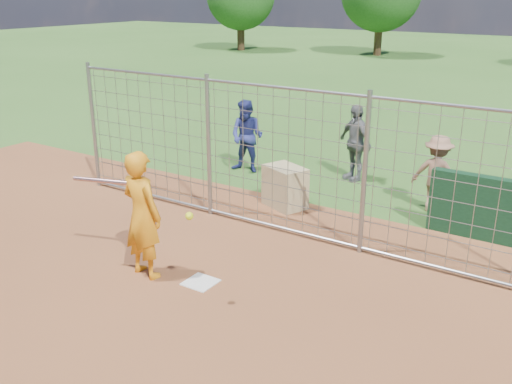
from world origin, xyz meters
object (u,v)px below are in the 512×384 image
Objects in this scene: batter at (142,215)px; bystander_c at (437,174)px; equipment_bin at (285,187)px; bystander_b at (355,143)px; bystander_a at (247,136)px.

batter is 1.29× the size of bystander_c.
batter reaches higher than equipment_bin.
bystander_b is at bearing -23.60° from bystander_c.
batter reaches higher than bystander_c.
bystander_b is 2.25m from bystander_c.
bystander_b is at bearing 12.01° from bystander_a.
bystander_b reaches higher than equipment_bin.
batter is at bearing -72.46° from equipment_bin.
bystander_b is at bearing 101.86° from equipment_bin.
bystander_a is at bearing -66.74° from batter.
batter is 5.25m from bystander_a.
equipment_bin is at bearing 28.94° from bystander_c.
bystander_a is at bearing -1.33° from bystander_c.
equipment_bin is at bearing -72.54° from bystander_b.
bystander_a is 4.35m from bystander_c.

